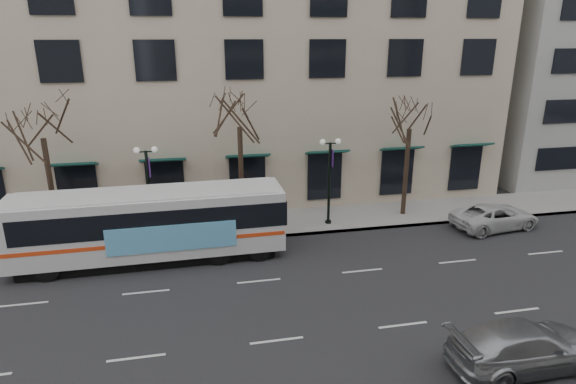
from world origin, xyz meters
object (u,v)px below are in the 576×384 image
object	(u,v)px
city_bus	(151,223)
silver_car	(526,346)
tree_far_mid	(239,109)
tree_far_right	(411,113)
white_pickup	(495,216)
lamp_post_right	(330,178)
lamp_post_left	(149,188)
tree_far_left	(40,120)

from	to	relation	value
city_bus	silver_car	distance (m)	16.87
tree_far_mid	tree_far_right	xyz separation A→B (m)	(10.00, -0.00, -0.48)
tree_far_mid	silver_car	bearing A→B (deg)	-60.56
city_bus	white_pickup	world-z (taller)	city_bus
tree_far_mid	city_bus	bearing A→B (deg)	-146.18
lamp_post_right	silver_car	distance (m)	14.04
tree_far_mid	lamp_post_left	xyz separation A→B (m)	(-4.99, -0.60, -3.96)
tree_far_mid	city_bus	world-z (taller)	tree_far_mid
silver_car	lamp_post_right	bearing A→B (deg)	10.71
lamp_post_right	city_bus	bearing A→B (deg)	-165.05
lamp_post_right	white_pickup	size ratio (longest dim) A/B	1.01
silver_car	tree_far_right	bearing A→B (deg)	-9.79
lamp_post_right	city_bus	size ratio (longest dim) A/B	0.40
silver_car	white_pickup	distance (m)	12.93
tree_far_right	lamp_post_left	world-z (taller)	tree_far_right
lamp_post_left	white_pickup	distance (m)	19.64
silver_car	tree_far_mid	bearing A→B (deg)	27.75
tree_far_mid	white_pickup	distance (m)	15.92
lamp_post_left	silver_car	world-z (taller)	lamp_post_left
city_bus	silver_car	world-z (taller)	city_bus
white_pickup	silver_car	bearing A→B (deg)	142.81
city_bus	white_pickup	size ratio (longest dim) A/B	2.57
tree_far_left	white_pickup	distance (m)	25.27
lamp_post_left	white_pickup	xyz separation A→B (m)	(19.37, -2.31, -2.23)
tree_far_mid	city_bus	size ratio (longest dim) A/B	0.65
city_bus	white_pickup	distance (m)	19.23
lamp_post_left	silver_car	bearing A→B (deg)	-46.23
lamp_post_right	white_pickup	world-z (taller)	lamp_post_right
white_pickup	lamp_post_left	bearing A→B (deg)	75.64
tree_far_left	silver_car	distance (m)	23.64
tree_far_right	lamp_post_left	size ratio (longest dim) A/B	1.55
lamp_post_left	silver_car	distance (m)	18.89
lamp_post_left	city_bus	distance (m)	2.81
city_bus	lamp_post_left	bearing A→B (deg)	93.24
silver_car	white_pickup	xyz separation A→B (m)	(6.39, 11.24, -0.07)
city_bus	white_pickup	bearing A→B (deg)	0.18
tree_far_left	city_bus	bearing A→B (deg)	-31.82
tree_far_right	lamp_post_right	world-z (taller)	tree_far_right
tree_far_left	lamp_post_left	xyz separation A→B (m)	(5.01, -0.60, -3.75)
lamp_post_left	city_bus	xyz separation A→B (m)	(0.18, -2.62, -1.00)
tree_far_left	silver_car	size ratio (longest dim) A/B	1.55
tree_far_right	city_bus	distance (m)	15.80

